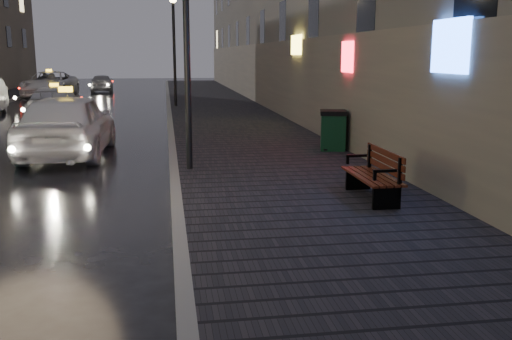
# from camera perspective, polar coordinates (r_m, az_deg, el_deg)

# --- Properties ---
(ground) EXTENTS (120.00, 120.00, 0.00)m
(ground) POSITION_cam_1_polar(r_m,az_deg,el_deg) (7.27, -19.49, -10.71)
(ground) COLOR black
(ground) RESTS_ON ground
(sidewalk) EXTENTS (4.60, 58.00, 0.15)m
(sidewalk) POSITION_cam_1_polar(r_m,az_deg,el_deg) (27.86, -3.73, 6.14)
(sidewalk) COLOR black
(sidewalk) RESTS_ON ground
(curb) EXTENTS (0.20, 58.00, 0.15)m
(curb) POSITION_cam_1_polar(r_m,az_deg,el_deg) (27.74, -8.70, 6.01)
(curb) COLOR slate
(curb) RESTS_ON ground
(lamp_near) EXTENTS (0.36, 0.36, 5.28)m
(lamp_near) POSITION_cam_1_polar(r_m,az_deg,el_deg) (12.66, -7.01, 15.14)
(lamp_near) COLOR black
(lamp_near) RESTS_ON sidewalk
(lamp_far) EXTENTS (0.36, 0.36, 5.28)m
(lamp_far) POSITION_cam_1_polar(r_m,az_deg,el_deg) (28.64, -8.21, 13.03)
(lamp_far) COLOR black
(lamp_far) RESTS_ON sidewalk
(bench) EXTENTS (0.60, 1.72, 0.88)m
(bench) POSITION_cam_1_polar(r_m,az_deg,el_deg) (10.26, 11.87, -0.42)
(bench) COLOR black
(bench) RESTS_ON sidewalk
(trash_bin) EXTENTS (0.84, 0.84, 1.06)m
(trash_bin) POSITION_cam_1_polar(r_m,az_deg,el_deg) (15.37, 7.71, 4.00)
(trash_bin) COLOR #0D321A
(trash_bin) RESTS_ON sidewalk
(taxi_near) EXTENTS (2.21, 5.07, 1.70)m
(taxi_near) POSITION_cam_1_polar(r_m,az_deg,el_deg) (15.84, -18.30, 4.34)
(taxi_near) COLOR silver
(taxi_near) RESTS_ON ground
(taxi_mid) EXTENTS (2.08, 4.74, 1.36)m
(taxi_mid) POSITION_cam_1_polar(r_m,az_deg,el_deg) (25.38, -19.43, 6.36)
(taxi_mid) COLOR silver
(taxi_mid) RESTS_ON ground
(taxi_far) EXTENTS (3.03, 5.91, 1.60)m
(taxi_far) POSITION_cam_1_polar(r_m,az_deg,el_deg) (39.23, -19.92, 8.09)
(taxi_far) COLOR silver
(taxi_far) RESTS_ON ground
(car_far) EXTENTS (1.81, 3.89, 1.29)m
(car_far) POSITION_cam_1_polar(r_m,az_deg,el_deg) (42.63, -15.17, 8.39)
(car_far) COLOR gray
(car_far) RESTS_ON ground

